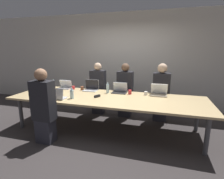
{
  "coord_description": "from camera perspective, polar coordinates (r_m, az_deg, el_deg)",
  "views": [
    {
      "loc": [
        1.11,
        -3.44,
        1.74
      ],
      "look_at": [
        0.08,
        0.1,
        0.89
      ],
      "focal_mm": 28.0,
      "sensor_mm": 36.0,
      "label": 1
    }
  ],
  "objects": [
    {
      "name": "conference_table",
      "position": [
        3.76,
        -1.59,
        -3.2
      ],
      "size": [
        4.13,
        1.29,
        0.74
      ],
      "color": "#D6B77F",
      "rests_on": "ground_plane"
    },
    {
      "name": "laptop_far_center",
      "position": [
        4.12,
        2.58,
        -0.03
      ],
      "size": [
        0.34,
        0.25,
        0.25
      ],
      "color": "#333338",
      "rests_on": "conference_table"
    },
    {
      "name": "bottle_far_center",
      "position": [
        4.07,
        -1.42,
        0.32
      ],
      "size": [
        0.07,
        0.07,
        0.25
      ],
      "color": "#ADD1E0",
      "rests_on": "conference_table"
    },
    {
      "name": "cup_far_center",
      "position": [
        4.0,
        5.86,
        -0.83
      ],
      "size": [
        0.07,
        0.07,
        0.1
      ],
      "color": "red",
      "rests_on": "conference_table"
    },
    {
      "name": "person_far_right",
      "position": [
        4.41,
        15.66,
        -1.21
      ],
      "size": [
        0.4,
        0.24,
        1.42
      ],
      "color": "#2D2D38",
      "rests_on": "ground_plane"
    },
    {
      "name": "curtain_wall",
      "position": [
        5.4,
        4.43,
        9.37
      ],
      "size": [
        12.0,
        0.06,
        2.8
      ],
      "color": "beige",
      "rests_on": "ground_plane"
    },
    {
      "name": "laptop_far_left",
      "position": [
        4.71,
        -15.0,
        1.11
      ],
      "size": [
        0.34,
        0.22,
        0.22
      ],
      "color": "#B7B7BC",
      "rests_on": "conference_table"
    },
    {
      "name": "person_far_center",
      "position": [
        4.54,
        4.26,
        -0.57
      ],
      "size": [
        0.4,
        0.24,
        1.4
      ],
      "color": "#2D2D38",
      "rests_on": "ground_plane"
    },
    {
      "name": "cup_far_right",
      "position": [
        3.98,
        10.97,
        -1.2
      ],
      "size": [
        0.07,
        0.07,
        0.08
      ],
      "color": "white",
      "rests_on": "conference_table"
    },
    {
      "name": "cup_far_left",
      "position": [
        4.55,
        -12.53,
        0.56
      ],
      "size": [
        0.08,
        0.08,
        0.09
      ],
      "color": "red",
      "rests_on": "conference_table"
    },
    {
      "name": "bottle_far_left",
      "position": [
        4.77,
        -18.48,
        1.5
      ],
      "size": [
        0.06,
        0.06,
        0.24
      ],
      "color": "#ADD1E0",
      "rests_on": "conference_table"
    },
    {
      "name": "person_far_midleft",
      "position": [
        4.77,
        -4.54,
        0.06
      ],
      "size": [
        0.4,
        0.24,
        1.39
      ],
      "color": "#2D2D38",
      "rests_on": "ground_plane"
    },
    {
      "name": "laptop_far_right",
      "position": [
        4.02,
        15.07,
        -0.78
      ],
      "size": [
        0.36,
        0.27,
        0.26
      ],
      "color": "gray",
      "rests_on": "conference_table"
    },
    {
      "name": "ground_plane",
      "position": [
        4.01,
        -1.52,
        -12.73
      ],
      "size": [
        24.0,
        24.0,
        0.0
      ],
      "primitive_type": "plane",
      "color": "#383333"
    },
    {
      "name": "laptop_near_left",
      "position": [
        3.75,
        -17.36,
        -1.99
      ],
      "size": [
        0.31,
        0.23,
        0.23
      ],
      "rotation": [
        0.0,
        0.0,
        3.14
      ],
      "color": "silver",
      "rests_on": "conference_table"
    },
    {
      "name": "person_near_left",
      "position": [
        3.49,
        -21.41,
        -5.49
      ],
      "size": [
        0.4,
        0.24,
        1.41
      ],
      "rotation": [
        0.0,
        0.0,
        3.14
      ],
      "color": "#2D2D38",
      "rests_on": "ground_plane"
    },
    {
      "name": "laptop_far_midleft",
      "position": [
        4.37,
        -6.75,
        0.7
      ],
      "size": [
        0.35,
        0.26,
        0.26
      ],
      "color": "silver",
      "rests_on": "conference_table"
    },
    {
      "name": "stapler",
      "position": [
        3.74,
        -4.86,
        -2.17
      ],
      "size": [
        0.1,
        0.15,
        0.05
      ],
      "rotation": [
        0.0,
        0.0,
        -0.43
      ],
      "color": "black",
      "rests_on": "conference_table"
    },
    {
      "name": "cup_far_midleft",
      "position": [
        4.46,
        -9.73,
        0.46
      ],
      "size": [
        0.08,
        0.08,
        0.09
      ],
      "color": "brown",
      "rests_on": "conference_table"
    },
    {
      "name": "bottle_near_left",
      "position": [
        3.71,
        -12.96,
        -1.43
      ],
      "size": [
        0.08,
        0.08,
        0.22
      ],
      "color": "#ADD1E0",
      "rests_on": "conference_table"
    }
  ]
}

